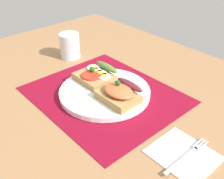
% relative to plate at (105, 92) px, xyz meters
% --- Properties ---
extents(ground_plane, '(1.20, 0.90, 0.03)m').
position_rel_plate_xyz_m(ground_plane, '(0.00, 0.00, -0.03)').
color(ground_plane, '#986C45').
extents(placemat, '(0.40, 0.34, 0.00)m').
position_rel_plate_xyz_m(placemat, '(0.00, 0.00, -0.01)').
color(placemat, maroon).
rests_on(placemat, ground_plane).
extents(plate, '(0.25, 0.25, 0.01)m').
position_rel_plate_xyz_m(plate, '(0.00, 0.00, 0.00)').
color(plate, white).
rests_on(plate, placemat).
extents(sandwich_egg_tomato, '(0.10, 0.10, 0.04)m').
position_rel_plate_xyz_m(sandwich_egg_tomato, '(-0.06, 0.02, 0.02)').
color(sandwich_egg_tomato, '#A57E48').
rests_on(sandwich_egg_tomato, plate).
extents(sandwich_salmon, '(0.11, 0.09, 0.05)m').
position_rel_plate_xyz_m(sandwich_salmon, '(0.06, -0.00, 0.03)').
color(sandwich_salmon, '#A38148').
rests_on(sandwich_salmon, plate).
extents(napkin, '(0.13, 0.11, 0.01)m').
position_rel_plate_xyz_m(napkin, '(0.28, -0.03, -0.01)').
color(napkin, white).
rests_on(napkin, ground_plane).
extents(fork, '(0.02, 0.14, 0.00)m').
position_rel_plate_xyz_m(fork, '(0.29, -0.02, -0.00)').
color(fork, '#B7B7BC').
rests_on(fork, napkin).
extents(drinking_glass, '(0.07, 0.07, 0.09)m').
position_rel_plate_xyz_m(drinking_glass, '(-0.27, 0.07, 0.03)').
color(drinking_glass, silver).
rests_on(drinking_glass, ground_plane).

